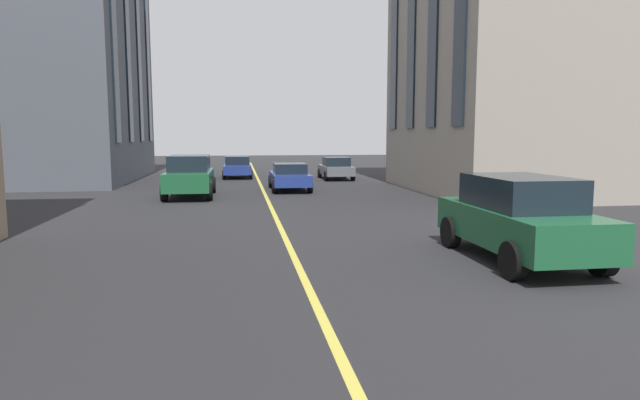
# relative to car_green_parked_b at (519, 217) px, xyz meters

# --- Properties ---
(lane_centre_line) EXTENTS (80.00, 0.16, 0.01)m
(lane_centre_line) POSITION_rel_car_green_parked_b_xyz_m (4.48, 4.90, -0.96)
(lane_centre_line) COLOR #D8C64C
(lane_centre_line) RESTS_ON ground_plane
(car_green_parked_b) EXTENTS (4.70, 2.14, 1.88)m
(car_green_parked_b) POSITION_rel_car_green_parked_b_xyz_m (0.00, 0.00, 0.00)
(car_green_parked_b) COLOR #1E6038
(car_green_parked_b) RESTS_ON ground_plane
(car_green_near) EXTENTS (4.70, 2.14, 1.88)m
(car_green_near) POSITION_rel_car_green_parked_b_xyz_m (13.89, 8.30, 0.00)
(car_green_near) COLOR #1E6038
(car_green_near) RESTS_ON ground_plane
(car_blue_far) EXTENTS (4.40, 1.95, 1.37)m
(car_blue_far) POSITION_rel_car_green_parked_b_xyz_m (16.19, 3.56, -0.27)
(car_blue_far) COLOR navy
(car_blue_far) RESTS_ON ground_plane
(car_grey_trailing) EXTENTS (3.90, 1.89, 1.40)m
(car_grey_trailing) POSITION_rel_car_green_parked_b_xyz_m (22.64, -0.00, -0.27)
(car_grey_trailing) COLOR slate
(car_grey_trailing) RESTS_ON ground_plane
(car_blue_parked_a) EXTENTS (3.90, 1.89, 1.40)m
(car_blue_parked_a) POSITION_rel_car_green_parked_b_xyz_m (24.83, 6.18, -0.27)
(car_blue_parked_a) COLOR navy
(car_blue_parked_a) RESTS_ON ground_plane
(building_left_far) EXTENTS (14.36, 10.28, 17.03)m
(building_left_far) POSITION_rel_car_green_parked_b_xyz_m (24.28, 17.48, 7.55)
(building_left_far) COLOR #565B66
(building_left_far) RESTS_ON ground_plane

